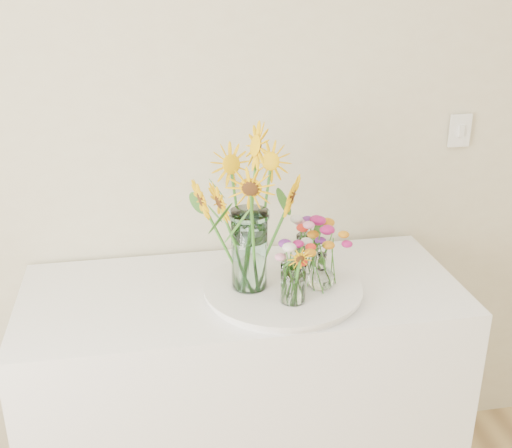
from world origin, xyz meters
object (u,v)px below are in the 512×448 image
small_vase_b (321,271)px  small_vase_c (307,254)px  small_vase_a (293,283)px  counter (243,403)px  tray (283,291)px  mason_jar (249,250)px

small_vase_b → small_vase_c: bearing=95.9°
small_vase_a → small_vase_b: 0.13m
counter → small_vase_b: small_vase_b is taller
counter → small_vase_a: size_ratio=10.90×
tray → mason_jar: 0.18m
small_vase_a → small_vase_c: bearing=64.3°
counter → tray: 0.48m
tray → mason_jar: size_ratio=1.83×
small_vase_c → small_vase_b: bearing=-84.1°
mason_jar → small_vase_b: bearing=-11.9°
counter → mason_jar: (0.02, -0.05, 0.60)m
tray → small_vase_b: small_vase_b is taller
tray → small_vase_c: small_vase_c is taller
mason_jar → small_vase_c: 0.23m
small_vase_a → small_vase_b: size_ratio=1.07×
tray → small_vase_a: size_ratio=3.67×
tray → small_vase_b: size_ratio=3.93×
small_vase_a → mason_jar: bearing=133.5°
tray → mason_jar: bearing=170.1°
tray → small_vase_b: (0.11, -0.03, 0.07)m
counter → small_vase_c: bearing=8.4°
small_vase_b → tray: bearing=166.2°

